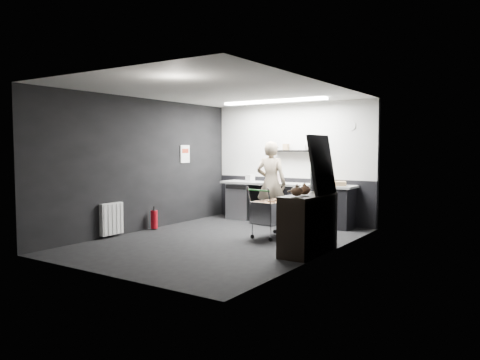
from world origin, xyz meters
The scene contains 22 objects.
floor centered at (0.00, 0.00, 0.00)m, with size 5.50×5.50×0.00m, color black.
ceiling centered at (0.00, 0.00, 2.70)m, with size 5.50×5.50×0.00m, color beige.
wall_back centered at (0.00, 2.75, 1.35)m, with size 5.50×5.50×0.00m, color black.
wall_front centered at (0.00, -2.75, 1.35)m, with size 5.50×5.50×0.00m, color black.
wall_left centered at (-2.00, 0.00, 1.35)m, with size 5.50×5.50×0.00m, color black.
wall_right centered at (2.00, 0.00, 1.35)m, with size 5.50×5.50×0.00m, color black.
kitchen_wall_panel centered at (0.00, 2.73, 1.85)m, with size 3.95×0.02×1.70m, color silver.
dado_panel centered at (0.00, 2.73, 0.50)m, with size 3.95×0.02×1.00m, color black.
floating_shelf centered at (0.20, 2.62, 1.62)m, with size 1.20×0.22×0.04m, color black.
wall_clock centered at (1.40, 2.72, 2.15)m, with size 0.20×0.20×0.03m, color silver.
poster centered at (-1.98, 1.30, 1.55)m, with size 0.02×0.30×0.40m, color white.
poster_red_band centered at (-1.98, 1.30, 1.62)m, with size 0.01×0.22×0.10m, color red.
radiator centered at (-1.94, -0.90, 0.35)m, with size 0.10×0.50×0.60m, color silver.
ceiling_strip centered at (0.00, 1.85, 2.67)m, with size 2.40×0.20×0.04m, color white.
prep_counter centered at (0.14, 2.42, 0.46)m, with size 3.20×0.61×0.90m.
person centered at (-0.11, 1.97, 0.92)m, with size 0.67×0.44×1.83m, color #BCB095.
shopping_cart centered at (0.60, 0.79, 0.45)m, with size 0.61×0.91×0.94m.
sideboard centered at (1.75, -0.03, 0.60)m, with size 0.54×1.27×1.90m.
fire_extinguisher centered at (-1.85, 0.15, 0.22)m, with size 0.14×0.14×0.46m.
cardboard_box centered at (1.20, 2.37, 0.94)m, with size 0.44×0.34×0.09m, color #93764E.
pink_tub centered at (-0.16, 2.42, 1.01)m, with size 0.21×0.21×0.21m, color silver.
white_container centered at (-0.91, 2.37, 0.98)m, with size 0.18×0.14×0.16m, color silver.
Camera 1 is at (4.93, -6.85, 1.70)m, focal length 35.00 mm.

